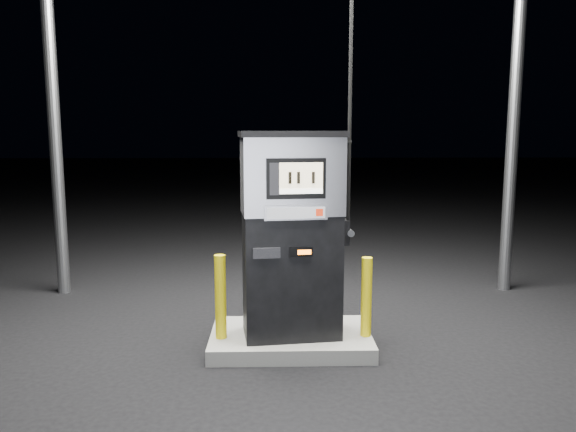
{
  "coord_description": "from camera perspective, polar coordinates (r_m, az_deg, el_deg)",
  "views": [
    {
      "loc": [
        -0.16,
        -5.41,
        2.16
      ],
      "look_at": [
        -0.03,
        0.0,
        1.33
      ],
      "focal_mm": 35.0,
      "sensor_mm": 36.0,
      "label": 1
    }
  ],
  "objects": [
    {
      "name": "fuel_dispenser",
      "position": [
        5.44,
        0.4,
        -1.7
      ],
      "size": [
        1.14,
        0.71,
        4.16
      ],
      "rotation": [
        0.0,
        0.0,
        0.12
      ],
      "color": "black",
      "rests_on": "pump_island"
    },
    {
      "name": "pump_island",
      "position": [
        5.8,
        0.27,
        -12.39
      ],
      "size": [
        1.6,
        1.0,
        0.15
      ],
      "primitive_type": "cube",
      "color": "slate",
      "rests_on": "ground"
    },
    {
      "name": "bollard_right",
      "position": [
        5.61,
        7.97,
        -8.14
      ],
      "size": [
        0.13,
        0.13,
        0.79
      ],
      "primitive_type": "cylinder",
      "rotation": [
        0.0,
        0.0,
        -0.31
      ],
      "color": "yellow",
      "rests_on": "pump_island"
    },
    {
      "name": "bollard_left",
      "position": [
        5.53,
        -6.87,
        -8.15
      ],
      "size": [
        0.14,
        0.14,
        0.83
      ],
      "primitive_type": "cylinder",
      "rotation": [
        0.0,
        0.0,
        0.31
      ],
      "color": "yellow",
      "rests_on": "pump_island"
    },
    {
      "name": "ground",
      "position": [
        5.83,
        0.27,
        -13.08
      ],
      "size": [
        80.0,
        80.0,
        0.0
      ],
      "primitive_type": "plane",
      "color": "black",
      "rests_on": "ground"
    }
  ]
}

